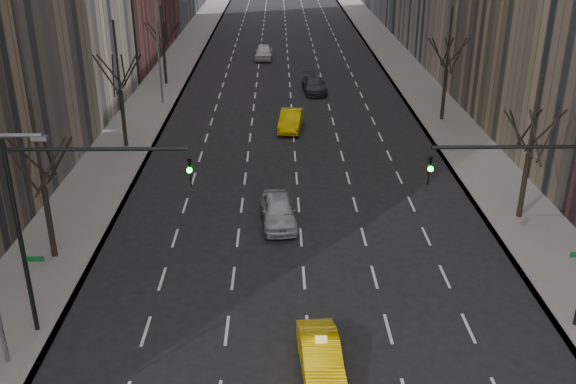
{
  "coord_description": "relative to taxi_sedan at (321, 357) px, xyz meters",
  "views": [
    {
      "loc": [
        -1.13,
        -9.38,
        15.41
      ],
      "look_at": [
        -0.7,
        17.84,
        3.5
      ],
      "focal_mm": 40.0,
      "sensor_mm": 36.0,
      "label": 1
    }
  ],
  "objects": [
    {
      "name": "streetlight_far",
      "position": [
        -11.19,
        35.6,
        4.95
      ],
      "size": [
        2.83,
        0.22,
        9.0
      ],
      "color": "slate",
      "rests_on": "ground"
    },
    {
      "name": "sidewalk_left",
      "position": [
        -12.6,
        60.6,
        -0.59
      ],
      "size": [
        4.5,
        320.0,
        0.15
      ],
      "primitive_type": "cube",
      "color": "slate",
      "rests_on": "ground"
    },
    {
      "name": "tree_rw_c",
      "position": [
        11.65,
        30.6,
        3.37
      ],
      "size": [
        3.36,
        3.5,
        8.74
      ],
      "color": "black",
      "rests_on": "ground"
    },
    {
      "name": "traffic_mast_right",
      "position": [
        8.76,
        2.59,
        4.82
      ],
      "size": [
        6.69,
        0.39,
        8.0
      ],
      "color": "black",
      "rests_on": "ground"
    },
    {
      "name": "tree_lw_c",
      "position": [
        -12.35,
        24.6,
        3.37
      ],
      "size": [
        3.36,
        3.5,
        8.74
      ],
      "color": "black",
      "rests_on": "ground"
    },
    {
      "name": "far_suv_grey",
      "position": [
        1.88,
        39.68,
        0.05
      ],
      "size": [
        2.36,
        5.08,
        1.44
      ],
      "primitive_type": "imported",
      "rotation": [
        0.0,
        0.0,
        0.07
      ],
      "color": "#2F2F34",
      "rests_on": "ground"
    },
    {
      "name": "traffic_mast_left",
      "position": [
        -9.45,
        2.59,
        4.82
      ],
      "size": [
        6.69,
        0.39,
        8.0
      ],
      "color": "black",
      "rests_on": "ground"
    },
    {
      "name": "far_car_white",
      "position": [
        -3.1,
        54.38,
        0.14
      ],
      "size": [
        2.03,
        4.79,
        1.62
      ],
      "primitive_type": "imported",
      "rotation": [
        0.0,
        0.0,
        -0.03
      ],
      "color": "white",
      "rests_on": "ground"
    },
    {
      "name": "tree_lw_b",
      "position": [
        -12.35,
        8.6,
        3.05
      ],
      "size": [
        3.36,
        3.5,
        7.82
      ],
      "color": "black",
      "rests_on": "ground"
    },
    {
      "name": "tree_lw_d",
      "position": [
        -12.35,
        42.6,
        2.9
      ],
      "size": [
        3.36,
        3.5,
        7.36
      ],
      "color": "black",
      "rests_on": "ground"
    },
    {
      "name": "sidewalk_right",
      "position": [
        11.9,
        60.6,
        -0.59
      ],
      "size": [
        4.5,
        320.0,
        0.15
      ],
      "primitive_type": "cube",
      "color": "slate",
      "rests_on": "ground"
    },
    {
      "name": "silver_sedan_ahead",
      "position": [
        -1.51,
        12.2,
        0.09
      ],
      "size": [
        2.16,
        4.6,
        1.52
      ],
      "primitive_type": "imported",
      "rotation": [
        0.0,
        0.0,
        0.08
      ],
      "color": "#A9ABB1",
      "rests_on": "ground"
    },
    {
      "name": "taxi_sedan",
      "position": [
        0.0,
        0.0,
        0.0
      ],
      "size": [
        1.7,
        4.13,
        1.33
      ],
      "primitive_type": "imported",
      "rotation": [
        0.0,
        0.0,
        0.07
      ],
      "color": "yellow",
      "rests_on": "ground"
    },
    {
      "name": "far_taxi",
      "position": [
        -0.52,
        28.5,
        0.08
      ],
      "size": [
        2.11,
        4.68,
        1.49
      ],
      "primitive_type": "imported",
      "rotation": [
        0.0,
        0.0,
        -0.12
      ],
      "color": "#E1BC04",
      "rests_on": "ground"
    },
    {
      "name": "tree_rw_b",
      "position": [
        11.65,
        12.6,
        3.05
      ],
      "size": [
        3.36,
        3.5,
        7.82
      ],
      "color": "black",
      "rests_on": "ground"
    }
  ]
}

